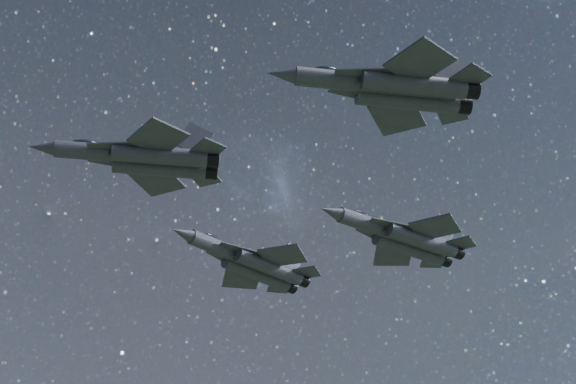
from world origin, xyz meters
TOP-DOWN VIEW (x-y plane):
  - jet_lead at (-12.87, 4.46)m, footprint 16.88×11.14m
  - jet_left at (2.67, 13.09)m, footprint 17.05×11.76m
  - jet_right at (1.16, -13.05)m, footprint 17.61×11.66m
  - jet_slot at (12.59, 1.13)m, footprint 16.46×11.72m

SIDE VIEW (x-z plane):
  - jet_slot at x=12.59m, z-range 140.02..144.21m
  - jet_left at x=2.67m, z-range 140.05..144.33m
  - jet_lead at x=-12.87m, z-range 142.22..146.54m
  - jet_right at x=1.16m, z-range 143.45..147.95m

